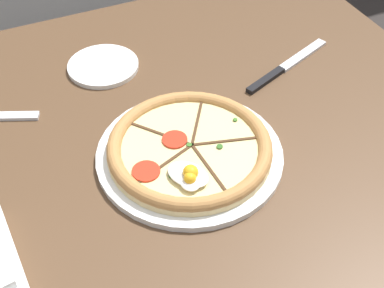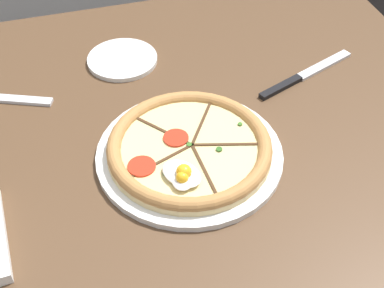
# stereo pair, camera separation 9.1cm
# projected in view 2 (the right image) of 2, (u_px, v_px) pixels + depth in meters

# --- Properties ---
(dining_table) EXTENTS (1.15, 0.95, 0.77)m
(dining_table) POSITION_uv_depth(u_px,v_px,m) (180.00, 171.00, 1.06)
(dining_table) COLOR #513823
(dining_table) RESTS_ON ground_plane
(pizza) EXTENTS (0.32, 0.32, 0.06)m
(pizza) POSITION_uv_depth(u_px,v_px,m) (192.00, 149.00, 0.92)
(pizza) COLOR white
(pizza) RESTS_ON dining_table
(knife_main) EXTENTS (0.24, 0.11, 0.01)m
(knife_main) POSITION_uv_depth(u_px,v_px,m) (305.00, 75.00, 1.10)
(knife_main) COLOR silver
(knife_main) RESTS_ON dining_table
(side_saucer) EXTENTS (0.15, 0.15, 0.01)m
(side_saucer) POSITION_uv_depth(u_px,v_px,m) (122.00, 59.00, 1.13)
(side_saucer) COLOR white
(side_saucer) RESTS_ON dining_table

